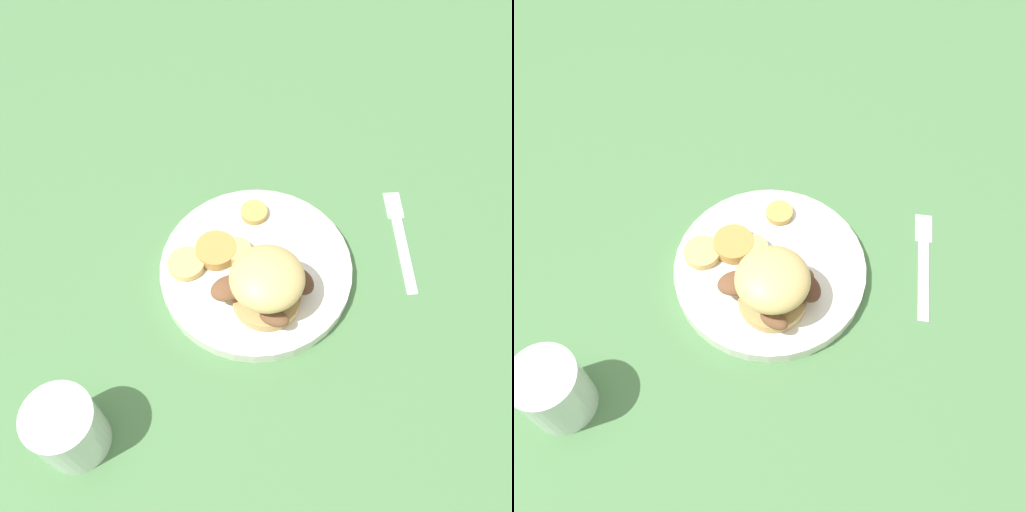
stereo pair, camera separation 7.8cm
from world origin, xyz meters
The scene contains 9 objects.
ground_plane centered at (0.00, 0.00, 0.00)m, with size 4.00×4.00×0.00m, color #4C7A47.
dinner_plate centered at (0.00, 0.00, 0.01)m, with size 0.26×0.26×0.02m.
sandwich centered at (-0.04, 0.03, 0.07)m, with size 0.12×0.12×0.08m.
potato_round_0 centered at (0.03, 0.00, 0.03)m, with size 0.04×0.04×0.02m, color #DBB766.
potato_round_1 centered at (0.05, -0.07, 0.03)m, with size 0.04×0.04×0.01m, color tan.
potato_round_2 centered at (0.06, 0.01, 0.03)m, with size 0.06×0.06×0.02m, color #BC8942.
potato_round_3 centered at (0.08, 0.05, 0.03)m, with size 0.05×0.05×0.01m, color #DBB766.
fork centered at (-0.14, -0.16, 0.00)m, with size 0.12×0.15×0.00m.
drinking_glass centered at (0.04, 0.31, 0.05)m, with size 0.08×0.08×0.10m.
Camera 1 is at (-0.23, 0.34, 0.72)m, focal length 42.00 mm.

